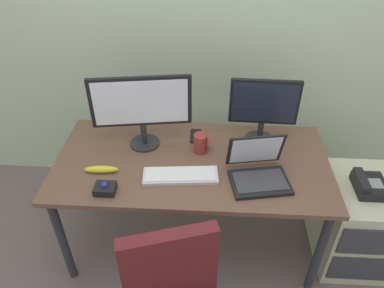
{
  "coord_description": "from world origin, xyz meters",
  "views": [
    {
      "loc": [
        0.09,
        -1.62,
        2.06
      ],
      "look_at": [
        0.0,
        0.0,
        0.82
      ],
      "focal_mm": 34.07,
      "sensor_mm": 36.0,
      "label": 1
    }
  ],
  "objects_px": {
    "desk_phone": "(369,185)",
    "keyboard": "(181,176)",
    "cell_phone": "(196,136)",
    "trackball_mouse": "(105,188)",
    "laptop": "(258,170)",
    "monitor_side": "(264,107)",
    "file_cabinet": "(354,221)",
    "coffee_mug": "(201,143)",
    "monitor_main": "(141,106)",
    "banana": "(101,169)"
  },
  "relations": [
    {
      "from": "desk_phone",
      "to": "keyboard",
      "type": "xyz_separation_m",
      "value": [
        -1.07,
        -0.09,
        0.1
      ]
    },
    {
      "from": "cell_phone",
      "to": "trackball_mouse",
      "type": "bearing_deg",
      "value": -133.16
    },
    {
      "from": "laptop",
      "to": "desk_phone",
      "type": "bearing_deg",
      "value": 5.65
    },
    {
      "from": "monitor_side",
      "to": "laptop",
      "type": "height_order",
      "value": "monitor_side"
    },
    {
      "from": "trackball_mouse",
      "to": "file_cabinet",
      "type": "bearing_deg",
      "value": 9.13
    },
    {
      "from": "coffee_mug",
      "to": "monitor_main",
      "type": "bearing_deg",
      "value": 171.82
    },
    {
      "from": "monitor_main",
      "to": "cell_phone",
      "type": "relative_size",
      "value": 4.05
    },
    {
      "from": "monitor_side",
      "to": "cell_phone",
      "type": "height_order",
      "value": "monitor_side"
    },
    {
      "from": "monitor_side",
      "to": "keyboard",
      "type": "xyz_separation_m",
      "value": [
        -0.46,
        -0.37,
        -0.23
      ]
    },
    {
      "from": "laptop",
      "to": "cell_phone",
      "type": "relative_size",
      "value": 2.5
    },
    {
      "from": "file_cabinet",
      "to": "laptop",
      "type": "xyz_separation_m",
      "value": [
        -0.66,
        -0.08,
        0.47
      ]
    },
    {
      "from": "coffee_mug",
      "to": "cell_phone",
      "type": "distance_m",
      "value": 0.16
    },
    {
      "from": "banana",
      "to": "trackball_mouse",
      "type": "bearing_deg",
      "value": -68.62
    },
    {
      "from": "banana",
      "to": "coffee_mug",
      "type": "bearing_deg",
      "value": 22.18
    },
    {
      "from": "desk_phone",
      "to": "coffee_mug",
      "type": "bearing_deg",
      "value": 170.94
    },
    {
      "from": "keyboard",
      "to": "file_cabinet",
      "type": "bearing_deg",
      "value": 5.48
    },
    {
      "from": "keyboard",
      "to": "cell_phone",
      "type": "height_order",
      "value": "keyboard"
    },
    {
      "from": "monitor_side",
      "to": "banana",
      "type": "height_order",
      "value": "monitor_side"
    },
    {
      "from": "desk_phone",
      "to": "laptop",
      "type": "xyz_separation_m",
      "value": [
        -0.65,
        -0.06,
        0.14
      ]
    },
    {
      "from": "cell_phone",
      "to": "keyboard",
      "type": "bearing_deg",
      "value": -101.72
    },
    {
      "from": "monitor_main",
      "to": "desk_phone",
      "type": "bearing_deg",
      "value": -8.82
    },
    {
      "from": "monitor_side",
      "to": "cell_phone",
      "type": "bearing_deg",
      "value": 177.72
    },
    {
      "from": "monitor_main",
      "to": "keyboard",
      "type": "height_order",
      "value": "monitor_main"
    },
    {
      "from": "keyboard",
      "to": "monitor_main",
      "type": "bearing_deg",
      "value": 130.05
    },
    {
      "from": "monitor_side",
      "to": "desk_phone",
      "type": "bearing_deg",
      "value": -24.96
    },
    {
      "from": "trackball_mouse",
      "to": "keyboard",
      "type": "bearing_deg",
      "value": 18.87
    },
    {
      "from": "coffee_mug",
      "to": "banana",
      "type": "xyz_separation_m",
      "value": [
        -0.55,
        -0.22,
        -0.04
      ]
    },
    {
      "from": "desk_phone",
      "to": "coffee_mug",
      "type": "distance_m",
      "value": 0.99
    },
    {
      "from": "desk_phone",
      "to": "monitor_main",
      "type": "height_order",
      "value": "monitor_main"
    },
    {
      "from": "laptop",
      "to": "cell_phone",
      "type": "distance_m",
      "value": 0.51
    },
    {
      "from": "laptop",
      "to": "banana",
      "type": "distance_m",
      "value": 0.86
    },
    {
      "from": "desk_phone",
      "to": "trackball_mouse",
      "type": "xyz_separation_m",
      "value": [
        -1.45,
        -0.22,
        0.11
      ]
    },
    {
      "from": "laptop",
      "to": "trackball_mouse",
      "type": "distance_m",
      "value": 0.82
    },
    {
      "from": "desk_phone",
      "to": "coffee_mug",
      "type": "xyz_separation_m",
      "value": [
        -0.97,
        0.15,
        0.14
      ]
    },
    {
      "from": "banana",
      "to": "file_cabinet",
      "type": "bearing_deg",
      "value": 3.21
    },
    {
      "from": "file_cabinet",
      "to": "monitor_main",
      "type": "bearing_deg",
      "value": 171.93
    },
    {
      "from": "monitor_side",
      "to": "cell_phone",
      "type": "xyz_separation_m",
      "value": [
        -0.4,
        0.02,
        -0.23
      ]
    },
    {
      "from": "coffee_mug",
      "to": "trackball_mouse",
      "type": "bearing_deg",
      "value": -142.64
    },
    {
      "from": "file_cabinet",
      "to": "banana",
      "type": "xyz_separation_m",
      "value": [
        -1.52,
        -0.09,
        0.43
      ]
    },
    {
      "from": "keyboard",
      "to": "coffee_mug",
      "type": "xyz_separation_m",
      "value": [
        0.1,
        0.24,
        0.05
      ]
    },
    {
      "from": "monitor_side",
      "to": "coffee_mug",
      "type": "relative_size",
      "value": 3.54
    },
    {
      "from": "cell_phone",
      "to": "monitor_main",
      "type": "bearing_deg",
      "value": -165.17
    },
    {
      "from": "file_cabinet",
      "to": "monitor_main",
      "type": "distance_m",
      "value": 1.5
    },
    {
      "from": "monitor_side",
      "to": "trackball_mouse",
      "type": "relative_size",
      "value": 3.79
    },
    {
      "from": "monitor_side",
      "to": "keyboard",
      "type": "relative_size",
      "value": 0.99
    },
    {
      "from": "coffee_mug",
      "to": "laptop",
      "type": "bearing_deg",
      "value": -34.47
    },
    {
      "from": "laptop",
      "to": "coffee_mug",
      "type": "xyz_separation_m",
      "value": [
        -0.32,
        0.22,
        0.01
      ]
    },
    {
      "from": "desk_phone",
      "to": "file_cabinet",
      "type": "bearing_deg",
      "value": 63.22
    },
    {
      "from": "trackball_mouse",
      "to": "desk_phone",
      "type": "bearing_deg",
      "value": 8.54
    },
    {
      "from": "file_cabinet",
      "to": "keyboard",
      "type": "relative_size",
      "value": 1.39
    }
  ]
}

